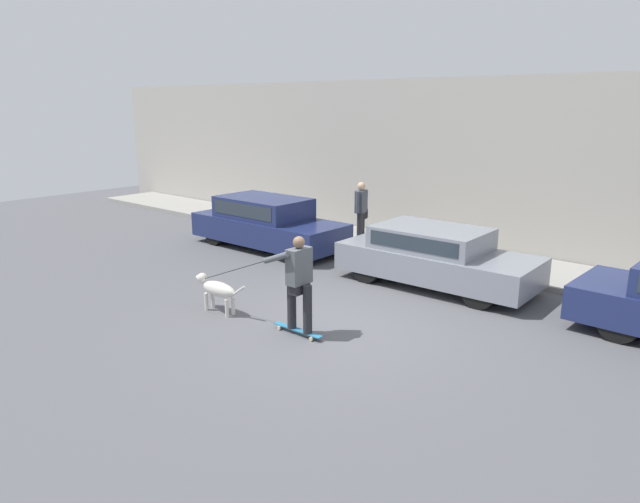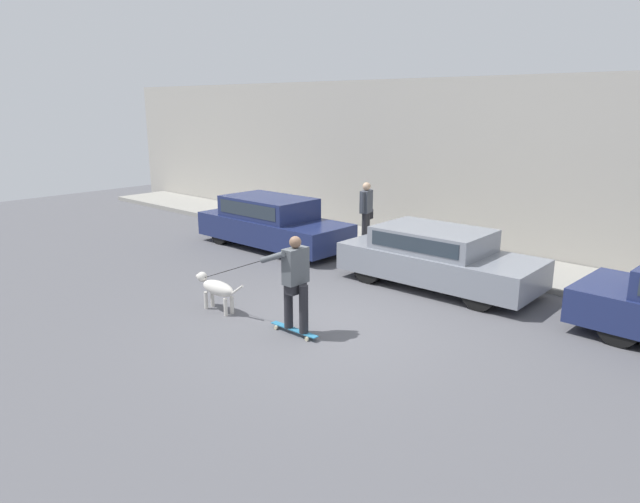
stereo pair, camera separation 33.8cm
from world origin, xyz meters
name	(u,v)px [view 1 (the left image)]	position (x,y,z in m)	size (l,w,h in m)	color
ground_plane	(328,330)	(0.00, 0.00, 0.00)	(36.00, 36.00, 0.00)	#545459
back_wall	(502,168)	(0.00, 6.71, 2.18)	(32.00, 0.30, 4.37)	#ADA89E
sidewalk_curb	(474,260)	(0.00, 5.50, 0.07)	(30.00, 2.09, 0.14)	gray
parked_car_0	(267,224)	(-4.87, 3.34, 0.65)	(4.36, 1.67, 1.34)	black
parked_car_1	(435,257)	(0.13, 3.33, 0.62)	(4.13, 1.78, 1.23)	black
dog	(217,289)	(-2.10, -0.65, 0.44)	(1.29, 0.29, 0.66)	beige
skateboarder	(299,280)	(-0.24, -0.48, 0.95)	(2.74, 0.62, 1.68)	beige
pedestrian_with_bag	(361,209)	(-3.04, 5.01, 1.02)	(0.32, 0.70, 1.60)	#28282D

